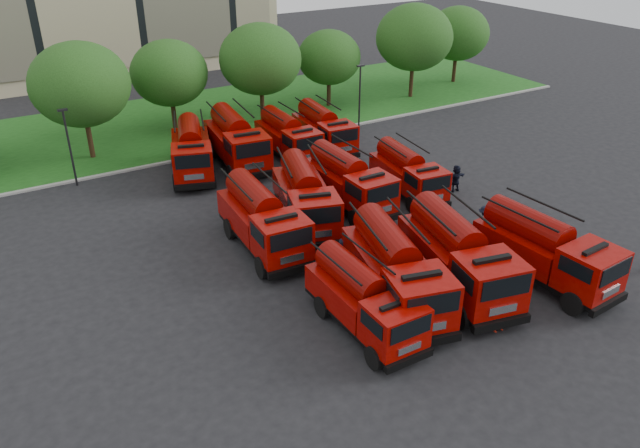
{
  "coord_description": "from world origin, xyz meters",
  "views": [
    {
      "loc": [
        -15.32,
        -22.65,
        16.63
      ],
      "look_at": [
        -0.94,
        1.56,
        1.8
      ],
      "focal_mm": 35.0,
      "sensor_mm": 36.0,
      "label": 1
    }
  ],
  "objects_px": {
    "fire_truck_4": "(263,220)",
    "firefighter_5": "(454,191)",
    "fire_truck_7": "(408,173)",
    "firefighter_1": "(512,323)",
    "fire_truck_2": "(458,256)",
    "fire_truck_8": "(191,150)",
    "fire_truck_6": "(348,181)",
    "firefighter_3": "(482,238)",
    "fire_truck_1": "(395,270)",
    "fire_truck_5": "(305,197)",
    "fire_truck_9": "(236,140)",
    "firefighter_0": "(498,330)",
    "firefighter_4": "(342,267)",
    "fire_truck_10": "(288,136)",
    "fire_truck_3": "(545,250)",
    "fire_truck_11": "(324,129)",
    "fire_truck_0": "(364,300)"
  },
  "relations": [
    {
      "from": "fire_truck_5",
      "to": "firefighter_4",
      "type": "relative_size",
      "value": 4.81
    },
    {
      "from": "fire_truck_3",
      "to": "firefighter_0",
      "type": "relative_size",
      "value": 3.97
    },
    {
      "from": "fire_truck_2",
      "to": "firefighter_3",
      "type": "distance_m",
      "value": 5.76
    },
    {
      "from": "fire_truck_4",
      "to": "firefighter_5",
      "type": "xyz_separation_m",
      "value": [
        13.64,
        0.3,
        -1.7
      ]
    },
    {
      "from": "fire_truck_7",
      "to": "firefighter_1",
      "type": "distance_m",
      "value": 13.84
    },
    {
      "from": "fire_truck_10",
      "to": "fire_truck_3",
      "type": "bearing_deg",
      "value": -80.89
    },
    {
      "from": "fire_truck_0",
      "to": "firefighter_5",
      "type": "relative_size",
      "value": 3.71
    },
    {
      "from": "fire_truck_4",
      "to": "firefighter_1",
      "type": "xyz_separation_m",
      "value": [
        6.47,
        -11.58,
        -1.7
      ]
    },
    {
      "from": "fire_truck_1",
      "to": "firefighter_5",
      "type": "relative_size",
      "value": 4.62
    },
    {
      "from": "fire_truck_5",
      "to": "fire_truck_9",
      "type": "height_order",
      "value": "fire_truck_9"
    },
    {
      "from": "fire_truck_8",
      "to": "fire_truck_6",
      "type": "bearing_deg",
      "value": -38.44
    },
    {
      "from": "fire_truck_7",
      "to": "firefighter_0",
      "type": "distance_m",
      "value": 14.18
    },
    {
      "from": "fire_truck_8",
      "to": "firefighter_4",
      "type": "bearing_deg",
      "value": -63.68
    },
    {
      "from": "fire_truck_3",
      "to": "firefighter_3",
      "type": "bearing_deg",
      "value": 79.63
    },
    {
      "from": "fire_truck_6",
      "to": "firefighter_3",
      "type": "relative_size",
      "value": 3.69
    },
    {
      "from": "firefighter_0",
      "to": "firefighter_5",
      "type": "bearing_deg",
      "value": 57.96
    },
    {
      "from": "fire_truck_0",
      "to": "fire_truck_3",
      "type": "height_order",
      "value": "fire_truck_3"
    },
    {
      "from": "firefighter_5",
      "to": "firefighter_1",
      "type": "bearing_deg",
      "value": 60.14
    },
    {
      "from": "fire_truck_3",
      "to": "firefighter_4",
      "type": "bearing_deg",
      "value": 138.7
    },
    {
      "from": "fire_truck_2",
      "to": "fire_truck_9",
      "type": "bearing_deg",
      "value": 109.46
    },
    {
      "from": "fire_truck_3",
      "to": "fire_truck_5",
      "type": "distance_m",
      "value": 12.98
    },
    {
      "from": "firefighter_1",
      "to": "firefighter_3",
      "type": "height_order",
      "value": "firefighter_3"
    },
    {
      "from": "fire_truck_2",
      "to": "fire_truck_5",
      "type": "height_order",
      "value": "fire_truck_2"
    },
    {
      "from": "fire_truck_2",
      "to": "fire_truck_8",
      "type": "distance_m",
      "value": 20.48
    },
    {
      "from": "fire_truck_1",
      "to": "fire_truck_5",
      "type": "xyz_separation_m",
      "value": [
        0.36,
        8.87,
        -0.07
      ]
    },
    {
      "from": "fire_truck_0",
      "to": "firefighter_4",
      "type": "xyz_separation_m",
      "value": [
        1.93,
        4.69,
        -1.49
      ]
    },
    {
      "from": "fire_truck_6",
      "to": "fire_truck_1",
      "type": "bearing_deg",
      "value": -111.39
    },
    {
      "from": "fire_truck_7",
      "to": "fire_truck_8",
      "type": "bearing_deg",
      "value": 142.72
    },
    {
      "from": "fire_truck_0",
      "to": "fire_truck_11",
      "type": "distance_m",
      "value": 21.73
    },
    {
      "from": "fire_truck_2",
      "to": "firefighter_0",
      "type": "xyz_separation_m",
      "value": [
        -0.57,
        -3.48,
        -1.8
      ]
    },
    {
      "from": "fire_truck_8",
      "to": "fire_truck_11",
      "type": "xyz_separation_m",
      "value": [
        9.93,
        -0.59,
        -0.1
      ]
    },
    {
      "from": "fire_truck_5",
      "to": "firefighter_3",
      "type": "distance_m",
      "value": 10.01
    },
    {
      "from": "fire_truck_2",
      "to": "fire_truck_8",
      "type": "relative_size",
      "value": 1.08
    },
    {
      "from": "fire_truck_0",
      "to": "fire_truck_6",
      "type": "bearing_deg",
      "value": 60.28
    },
    {
      "from": "fire_truck_8",
      "to": "firefighter_1",
      "type": "height_order",
      "value": "fire_truck_8"
    },
    {
      "from": "fire_truck_0",
      "to": "fire_truck_11",
      "type": "relative_size",
      "value": 0.93
    },
    {
      "from": "fire_truck_8",
      "to": "fire_truck_1",
      "type": "bearing_deg",
      "value": -64.13
    },
    {
      "from": "fire_truck_1",
      "to": "firefighter_5",
      "type": "xyz_separation_m",
      "value": [
        10.74,
        7.92,
        -1.77
      ]
    },
    {
      "from": "fire_truck_9",
      "to": "firefighter_0",
      "type": "distance_m",
      "value": 23.23
    },
    {
      "from": "fire_truck_3",
      "to": "fire_truck_0",
      "type": "bearing_deg",
      "value": 168.96
    },
    {
      "from": "fire_truck_1",
      "to": "fire_truck_11",
      "type": "height_order",
      "value": "fire_truck_1"
    },
    {
      "from": "fire_truck_2",
      "to": "firefighter_0",
      "type": "bearing_deg",
      "value": -87.2
    },
    {
      "from": "firefighter_4",
      "to": "fire_truck_4",
      "type": "bearing_deg",
      "value": -21.36
    },
    {
      "from": "firefighter_5",
      "to": "fire_truck_4",
      "type": "bearing_deg",
      "value": 2.51
    },
    {
      "from": "fire_truck_3",
      "to": "fire_truck_10",
      "type": "height_order",
      "value": "fire_truck_3"
    },
    {
      "from": "fire_truck_1",
      "to": "fire_truck_2",
      "type": "relative_size",
      "value": 0.99
    },
    {
      "from": "fire_truck_2",
      "to": "fire_truck_7",
      "type": "bearing_deg",
      "value": 76.7
    },
    {
      "from": "fire_truck_0",
      "to": "firefighter_4",
      "type": "relative_size",
      "value": 4.0
    },
    {
      "from": "fire_truck_2",
      "to": "fire_truck_5",
      "type": "bearing_deg",
      "value": 119.14
    },
    {
      "from": "fire_truck_5",
      "to": "fire_truck_1",
      "type": "bearing_deg",
      "value": -74.94
    }
  ]
}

